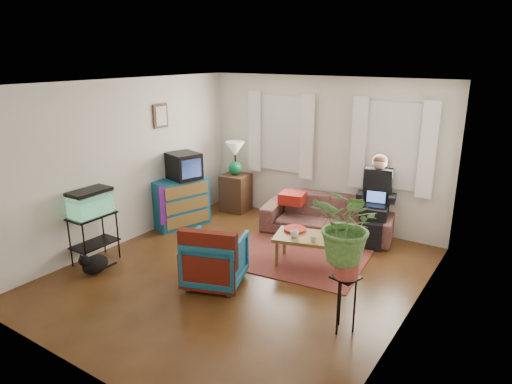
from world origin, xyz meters
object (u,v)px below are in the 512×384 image
Objects in this scene: dresser at (180,202)px; armchair at (215,257)px; aquarium_stand at (94,239)px; plant_stand at (344,304)px; side_table at (236,192)px; coffee_table at (312,251)px; sofa at (328,210)px.

armchair is (1.86, -1.36, -0.05)m from dresser.
armchair is (1.87, 0.47, 0.01)m from aquarium_stand.
dresser is 1.43× the size of plant_stand.
side_table is 0.95× the size of armchair.
side_table is 2.72m from coffee_table.
dresser is 1.26× the size of armchair.
dresser is 1.29× the size of aquarium_stand.
dresser is 4.00m from plant_stand.
dresser is at bearing -55.43° from armchair.
plant_stand is (3.39, -2.65, -0.03)m from side_table.
dresser is at bearing -167.59° from sofa.
sofa is 3.74m from aquarium_stand.
dresser is 1.83m from aquarium_stand.
coffee_table is at bearing -143.72° from armchair.
sofa reaches higher than side_table.
dresser is 2.31m from armchair.
coffee_table is (2.69, -0.15, -0.21)m from dresser.
sofa is at bearing 89.44° from coffee_table.
sofa is 2.28× the size of dresser.
sofa is at bearing 50.68° from aquarium_stand.
sofa is 2.03× the size of coffee_table.
aquarium_stand reaches higher than plant_stand.
armchair is at bearing -59.30° from side_table.
dresser is 0.89× the size of coffee_table.
plant_stand is (1.86, -0.09, -0.04)m from armchair.
aquarium_stand is 0.98× the size of armchair.
armchair is 1.14× the size of plant_stand.
coffee_table is (0.82, 1.20, -0.16)m from armchair.
coffee_table is at bearing 128.81° from plant_stand.
sofa is 2.02m from side_table.
coffee_table is at bearing 13.87° from dresser.
side_table reaches higher than coffee_table.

